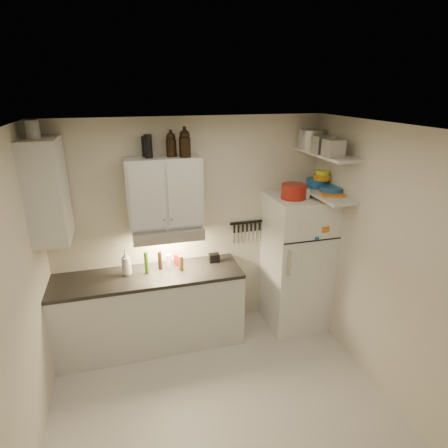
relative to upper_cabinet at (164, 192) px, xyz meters
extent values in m
cube|color=beige|center=(0.30, -1.33, -1.84)|extent=(3.20, 3.00, 0.02)
cube|color=silver|center=(0.30, -1.33, 0.78)|extent=(3.20, 3.00, 0.02)
cube|color=beige|center=(0.30, 0.18, -0.53)|extent=(3.20, 0.02, 2.60)
cube|color=beige|center=(-1.31, -1.33, -0.53)|extent=(0.02, 3.00, 2.60)
cube|color=beige|center=(1.91, -1.33, -0.53)|extent=(0.02, 3.00, 2.60)
cube|color=silver|center=(-0.25, -0.14, -1.39)|extent=(2.10, 0.60, 0.88)
cube|color=black|center=(-0.25, -0.14, -0.93)|extent=(2.10, 0.62, 0.04)
cube|color=silver|center=(0.00, 0.00, 0.00)|extent=(0.80, 0.33, 0.75)
cube|color=silver|center=(-1.14, -0.14, 0.12)|extent=(0.33, 0.55, 1.00)
cube|color=silver|center=(0.00, -0.06, -0.44)|extent=(0.76, 0.46, 0.12)
cube|color=white|center=(1.55, -0.18, -0.98)|extent=(0.70, 0.68, 1.70)
cube|color=silver|center=(1.75, -0.31, 0.38)|extent=(0.30, 0.95, 0.03)
cube|color=silver|center=(1.75, -0.31, -0.07)|extent=(0.30, 0.95, 0.03)
cube|color=black|center=(1.00, 0.15, -0.51)|extent=(0.42, 0.02, 0.03)
cylinder|color=maroon|center=(1.42, -0.23, -0.04)|extent=(0.30, 0.30, 0.16)
cube|color=orange|center=(1.79, -0.42, -0.08)|extent=(0.31, 0.34, 0.10)
cylinder|color=silver|center=(1.57, -0.27, -0.07)|extent=(0.07, 0.07, 0.11)
cylinder|color=silver|center=(1.71, 0.01, 0.50)|extent=(0.40, 0.40, 0.22)
cube|color=#AAAAAD|center=(1.67, -0.33, 0.48)|extent=(0.19, 0.17, 0.19)
cube|color=#AAAAAD|center=(1.67, -0.56, 0.48)|extent=(0.18, 0.18, 0.18)
cylinder|color=#19528C|center=(1.78, -0.09, 0.00)|extent=(0.25, 0.25, 0.10)
cylinder|color=orange|center=(1.81, -0.15, 0.08)|extent=(0.20, 0.20, 0.06)
cylinder|color=gold|center=(1.81, -0.15, 0.13)|extent=(0.16, 0.16, 0.05)
cylinder|color=#19528C|center=(1.82, -0.36, -0.02)|extent=(0.29, 0.29, 0.07)
cylinder|color=black|center=(-0.14, -0.02, 0.49)|extent=(0.10, 0.10, 0.24)
cylinder|color=black|center=(-0.17, 0.07, 0.48)|extent=(0.09, 0.09, 0.21)
cylinder|color=silver|center=(-1.17, -0.15, 0.71)|extent=(0.14, 0.14, 0.17)
imported|color=silver|center=(-0.47, -0.07, -0.74)|extent=(0.14, 0.14, 0.32)
cylinder|color=brown|center=(0.13, -0.13, -0.82)|extent=(0.06, 0.06, 0.18)
cylinder|color=#3B5F17|center=(-0.25, -0.10, -0.77)|extent=(0.06, 0.06, 0.27)
cylinder|color=black|center=(-0.10, -0.04, -0.79)|extent=(0.06, 0.06, 0.22)
cylinder|color=silver|center=(0.00, -0.04, -0.82)|extent=(0.07, 0.07, 0.17)
cylinder|color=maroon|center=(0.10, 0.02, -0.83)|extent=(0.08, 0.08, 0.14)
cube|color=black|center=(0.54, -0.02, -0.85)|extent=(0.12, 0.09, 0.10)
camera|label=1|loc=(-0.42, -3.95, 1.07)|focal=30.00mm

